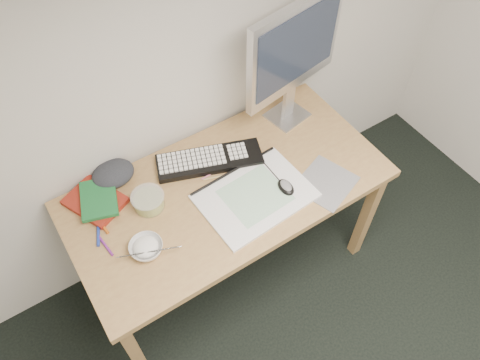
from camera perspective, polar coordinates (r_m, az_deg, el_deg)
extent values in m
plane|color=silver|center=(1.84, -12.44, 15.23)|extent=(3.60, 0.00, 3.60)
cube|color=tan|center=(2.17, -12.44, -20.21)|extent=(0.05, 0.05, 0.71)
cube|color=tan|center=(2.51, 15.15, -4.25)|extent=(0.05, 0.05, 0.71)
cube|color=tan|center=(2.44, -18.45, -8.18)|extent=(0.05, 0.05, 0.71)
cube|color=tan|center=(2.74, 6.87, 4.52)|extent=(0.05, 0.05, 0.71)
cube|color=tan|center=(2.05, -1.55, -1.12)|extent=(1.40, 0.70, 0.03)
cube|color=slate|center=(2.08, 10.42, -0.34)|extent=(0.30, 0.28, 0.00)
cube|color=white|center=(2.00, 1.86, -1.96)|extent=(0.49, 0.36, 0.01)
cube|color=black|center=(2.12, -3.73, 2.43)|extent=(0.50, 0.30, 0.03)
cube|color=silver|center=(2.33, 5.75, 7.88)|extent=(0.21, 0.19, 0.01)
cube|color=silver|center=(2.27, 5.93, 9.44)|extent=(0.06, 0.03, 0.17)
cube|color=silver|center=(2.07, 6.66, 15.71)|extent=(0.53, 0.13, 0.43)
cube|color=black|center=(2.06, 6.69, 15.94)|extent=(0.47, 0.09, 0.34)
ellipsoid|color=black|center=(2.02, 5.63, -0.70)|extent=(0.06, 0.10, 0.03)
imported|color=silver|center=(1.89, -11.36, -8.12)|extent=(0.15, 0.15, 0.04)
cylinder|color=silver|center=(1.85, -11.01, -8.60)|extent=(0.23, 0.11, 0.02)
cylinder|color=#BFC445|center=(1.99, -11.10, -2.52)|extent=(0.18, 0.18, 0.07)
cube|color=maroon|center=(2.07, -17.23, -2.47)|extent=(0.26, 0.29, 0.02)
cube|color=#18612C|center=(2.05, -16.84, -2.19)|extent=(0.20, 0.24, 0.02)
ellipsoid|color=#222429|center=(2.11, -15.22, 0.73)|extent=(0.17, 0.15, 0.07)
cylinder|color=#CD668D|center=(2.09, -2.68, 1.20)|extent=(0.18, 0.01, 0.01)
cylinder|color=tan|center=(2.07, -1.80, 0.56)|extent=(0.19, 0.07, 0.01)
cylinder|color=black|center=(2.08, 0.70, 0.70)|extent=(0.16, 0.04, 0.01)
cylinder|color=#1C339A|center=(1.99, -16.89, -5.98)|extent=(0.07, 0.13, 0.01)
cylinder|color=#CA5F17|center=(2.01, -16.64, -5.00)|extent=(0.02, 0.13, 0.01)
cylinder|color=#742383|center=(1.95, -16.10, -7.64)|extent=(0.02, 0.12, 0.01)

